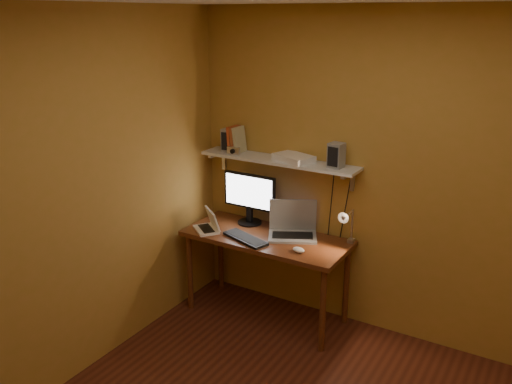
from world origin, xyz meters
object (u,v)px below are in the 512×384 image
Objects in this scene: keyboard at (245,239)px; mouse at (299,250)px; router at (294,158)px; wall_shelf at (278,161)px; desk_lamp at (347,223)px; desk at (266,245)px; shelf_camera at (233,151)px; laptop at (293,226)px; netbook at (209,225)px; monitor at (250,196)px; speaker_right at (336,155)px; speaker_left at (229,140)px.

keyboard is 0.49m from mouse.
wall_shelf is at bearing -179.05° from router.
keyboard is 1.14× the size of desk_lamp.
router is at bearing 54.24° from desk.
mouse is 1.04m from shelf_camera.
netbook is (-0.66, -0.27, -0.03)m from laptop.
monitor is at bearing 168.04° from mouse.
desk is 0.42m from mouse.
desk is 3.27× the size of keyboard.
speaker_right is (1.00, 0.33, 0.67)m from netbook.
speaker_left is 1.01m from speaker_right.
desk is 0.53m from netbook.
laptop reaches higher than keyboard.
monitor is 0.43m from shelf_camera.
shelf_camera is (-1.06, -0.01, 0.45)m from desk_lamp.
speaker_left is at bearing 176.26° from desk_lamp.
monitor is 0.45m from keyboard.
mouse is at bearing -26.64° from monitor.
desk_lamp is (0.93, -0.05, -0.05)m from monitor.
speaker_left is at bearing 155.61° from keyboard.
netbook is at bearing -108.20° from shelf_camera.
speaker_left is (-0.39, 0.36, 0.71)m from keyboard.
speaker_left is 1.75× the size of shelf_camera.
desk is 2.78× the size of monitor.
speaker_right is at bearing 156.20° from desk_lamp.
monitor is 1.04× the size of laptop.
keyboard is at bearing -123.87° from desk.
desk is 0.98m from speaker_right.
netbook is 1.56× the size of speaker_right.
monitor is (-0.27, 0.18, 0.34)m from desk.
laptop is at bearing 140.01° from mouse.
speaker_right is at bearing 20.27° from desk.
desk is at bearing -32.61° from monitor.
desk is 0.73m from desk_lamp.
laptop is (0.18, -0.06, -0.53)m from wall_shelf.
router is at bearing 65.85° from netbook.
laptop is at bearing 64.42° from keyboard.
laptop reaches higher than desk.
speaker_left reaches higher than shelf_camera.
shelf_camera is at bearing -169.62° from wall_shelf.
keyboard is (-0.11, -0.16, 0.10)m from desk.
speaker_right is at bearing -0.43° from wall_shelf.
desk is 4.43× the size of router.
speaker_left is at bearing 173.68° from monitor.
speaker_left is (-0.67, 0.07, 0.65)m from laptop.
wall_shelf is 13.11× the size of mouse.
netbook is at bearing -163.89° from keyboard.
router is (0.54, 0.08, -0.01)m from shelf_camera.
desk is 6.98× the size of speaker_left.
wall_shelf is at bearing 152.34° from mouse.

